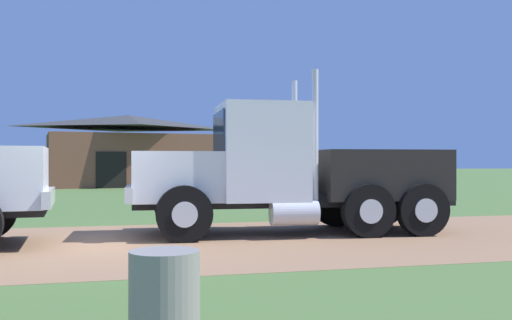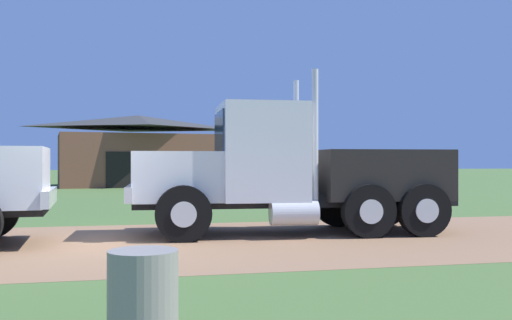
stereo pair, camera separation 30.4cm
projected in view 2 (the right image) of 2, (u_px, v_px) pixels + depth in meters
name	position (u px, v px, depth m)	size (l,w,h in m)	color
ground_plane	(82.00, 245.00, 11.16)	(200.00, 200.00, 0.00)	#4B6A33
dirt_track	(82.00, 245.00, 11.16)	(120.00, 6.88, 0.01)	#926B4B
truck_foreground_white	(290.00, 174.00, 13.10)	(7.42, 2.89, 3.60)	black
steel_barrel	(143.00, 302.00, 4.89)	(0.60, 0.60, 0.88)	gray
shed_building	(138.00, 152.00, 38.53)	(11.39, 8.05, 4.69)	brown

